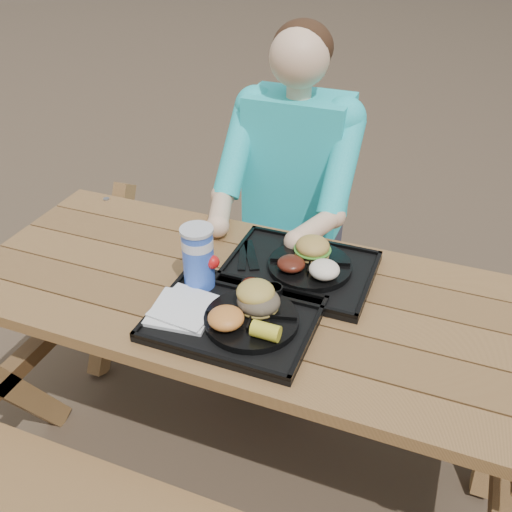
% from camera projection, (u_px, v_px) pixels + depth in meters
% --- Properties ---
extents(ground, '(60.00, 60.00, 0.00)m').
position_uv_depth(ground, '(256.00, 452.00, 2.12)').
color(ground, '#999999').
rests_on(ground, ground).
extents(picnic_table, '(1.80, 1.49, 0.75)m').
position_uv_depth(picnic_table, '(256.00, 381.00, 1.91)').
color(picnic_table, '#999999').
rests_on(picnic_table, ground).
extents(tray_near, '(0.45, 0.35, 0.02)m').
position_uv_depth(tray_near, '(234.00, 319.00, 1.58)').
color(tray_near, black).
rests_on(tray_near, picnic_table).
extents(tray_far, '(0.45, 0.35, 0.02)m').
position_uv_depth(tray_far, '(299.00, 271.00, 1.78)').
color(tray_far, black).
rests_on(tray_far, picnic_table).
extents(plate_near, '(0.26, 0.26, 0.02)m').
position_uv_depth(plate_near, '(251.00, 320.00, 1.55)').
color(plate_near, black).
rests_on(plate_near, tray_near).
extents(plate_far, '(0.26, 0.26, 0.02)m').
position_uv_depth(plate_far, '(310.00, 266.00, 1.77)').
color(plate_far, black).
rests_on(plate_far, tray_far).
extents(napkin_stack, '(0.19, 0.19, 0.02)m').
position_uv_depth(napkin_stack, '(182.00, 309.00, 1.59)').
color(napkin_stack, silver).
rests_on(napkin_stack, tray_near).
extents(soda_cup, '(0.09, 0.09, 0.18)m').
position_uv_depth(soda_cup, '(198.00, 259.00, 1.65)').
color(soda_cup, blue).
rests_on(soda_cup, tray_near).
extents(condiment_bbq, '(0.05, 0.05, 0.03)m').
position_uv_depth(condiment_bbq, '(251.00, 286.00, 1.67)').
color(condiment_bbq, '#330A05').
rests_on(condiment_bbq, tray_near).
extents(condiment_mustard, '(0.05, 0.05, 0.03)m').
position_uv_depth(condiment_mustard, '(274.00, 291.00, 1.65)').
color(condiment_mustard, gold).
rests_on(condiment_mustard, tray_near).
extents(sandwich, '(0.11, 0.11, 0.12)m').
position_uv_depth(sandwich, '(259.00, 291.00, 1.55)').
color(sandwich, gold).
rests_on(sandwich, plate_near).
extents(mac_cheese, '(0.10, 0.10, 0.05)m').
position_uv_depth(mac_cheese, '(226.00, 318.00, 1.50)').
color(mac_cheese, orange).
rests_on(mac_cheese, plate_near).
extents(corn_cob, '(0.08, 0.08, 0.04)m').
position_uv_depth(corn_cob, '(266.00, 331.00, 1.46)').
color(corn_cob, yellow).
rests_on(corn_cob, plate_near).
extents(cutlery_far, '(0.11, 0.16, 0.01)m').
position_uv_depth(cutlery_far, '(251.00, 255.00, 1.83)').
color(cutlery_far, black).
rests_on(cutlery_far, tray_far).
extents(burger, '(0.11, 0.11, 0.10)m').
position_uv_depth(burger, '(313.00, 242.00, 1.77)').
color(burger, '#B88E41').
rests_on(burger, plate_far).
extents(baked_beans, '(0.09, 0.09, 0.04)m').
position_uv_depth(baked_beans, '(291.00, 264.00, 1.72)').
color(baked_beans, '#4F1A0F').
rests_on(baked_beans, plate_far).
extents(potato_salad, '(0.09, 0.09, 0.05)m').
position_uv_depth(potato_salad, '(324.00, 270.00, 1.69)').
color(potato_salad, white).
rests_on(potato_salad, plate_far).
extents(diner, '(0.48, 0.84, 1.28)m').
position_uv_depth(diner, '(294.00, 216.00, 2.31)').
color(diner, '#18A6AC').
rests_on(diner, ground).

